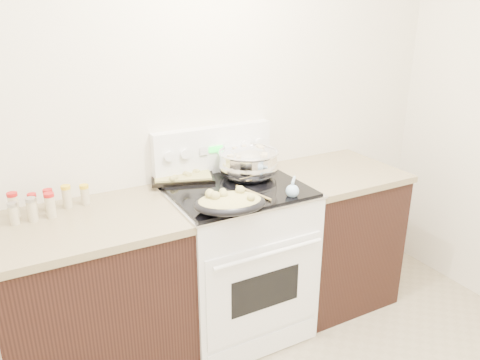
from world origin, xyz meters
TOP-DOWN VIEW (x-y plane):
  - room_shell at (0.00, 0.00)m, footprint 4.10×3.60m
  - counter_left at (-0.48, 1.43)m, footprint 0.93×0.67m
  - counter_right at (1.08, 1.43)m, footprint 0.73×0.67m
  - kitchen_range at (0.35, 1.42)m, footprint 0.78×0.73m
  - mixing_bowl at (0.49, 1.53)m, footprint 0.44×0.44m
  - roasting_pan at (0.17, 1.14)m, footprint 0.42×0.34m
  - baking_sheet at (0.13, 1.69)m, footprint 0.42×0.35m
  - wooden_spoon at (0.36, 1.21)m, footprint 0.09×0.26m
  - blue_ladle at (0.56, 1.17)m, footprint 0.18×0.22m
  - spice_jars at (-0.64, 1.59)m, footprint 0.39×0.15m

SIDE VIEW (x-z plane):
  - counter_left at x=-0.48m, z-range 0.00..0.92m
  - counter_right at x=1.08m, z-range 0.00..0.92m
  - kitchen_range at x=0.35m, z-range -0.12..1.10m
  - wooden_spoon at x=0.36m, z-range 0.93..0.98m
  - baking_sheet at x=0.13m, z-range 0.93..0.99m
  - blue_ladle at x=0.56m, z-range 0.93..1.02m
  - spice_jars at x=-0.64m, z-range 0.92..1.04m
  - roasting_pan at x=0.17m, z-range 0.93..1.05m
  - mixing_bowl at x=0.49m, z-range 0.92..1.13m
  - room_shell at x=0.00m, z-range 0.33..3.08m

